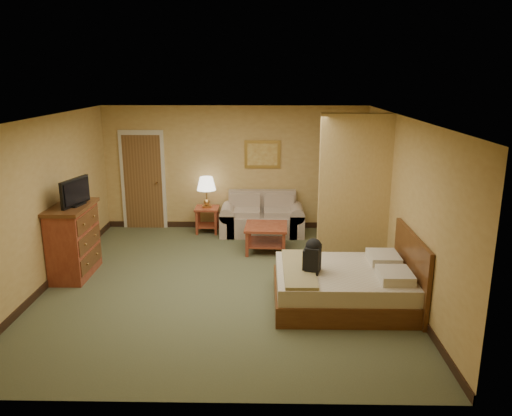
{
  "coord_description": "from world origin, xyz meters",
  "views": [
    {
      "loc": [
        0.64,
        -7.35,
        3.21
      ],
      "look_at": [
        0.49,
        0.6,
        1.08
      ],
      "focal_mm": 35.0,
      "sensor_mm": 36.0,
      "label": 1
    }
  ],
  "objects_px": {
    "loveseat": "(262,220)",
    "bed": "(347,285)",
    "coffee_table": "(266,233)",
    "dresser": "(74,240)"
  },
  "relations": [
    {
      "from": "dresser",
      "to": "bed",
      "type": "height_order",
      "value": "dresser"
    },
    {
      "from": "dresser",
      "to": "coffee_table",
      "type": "bearing_deg",
      "value": 21.28
    },
    {
      "from": "bed",
      "to": "loveseat",
      "type": "bearing_deg",
      "value": 110.74
    },
    {
      "from": "coffee_table",
      "to": "dresser",
      "type": "distance_m",
      "value": 3.37
    },
    {
      "from": "loveseat",
      "to": "dresser",
      "type": "xyz_separation_m",
      "value": [
        -3.05,
        -2.29,
        0.32
      ]
    },
    {
      "from": "coffee_table",
      "to": "dresser",
      "type": "relative_size",
      "value": 0.68
    },
    {
      "from": "coffee_table",
      "to": "bed",
      "type": "bearing_deg",
      "value": -62.4
    },
    {
      "from": "loveseat",
      "to": "coffee_table",
      "type": "bearing_deg",
      "value": -85.55
    },
    {
      "from": "loveseat",
      "to": "bed",
      "type": "height_order",
      "value": "bed"
    },
    {
      "from": "loveseat",
      "to": "dresser",
      "type": "bearing_deg",
      "value": -143.19
    }
  ]
}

